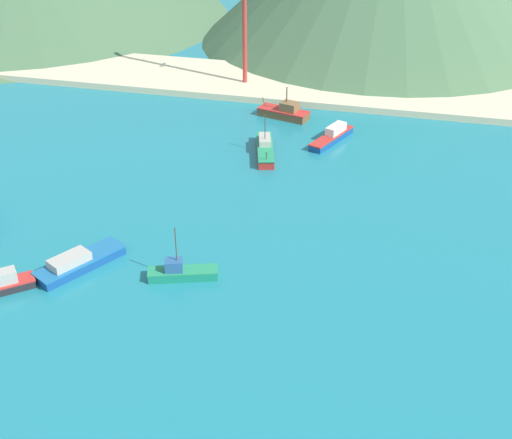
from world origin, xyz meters
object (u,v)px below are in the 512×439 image
fishing_boat_1 (181,272)px  fishing_boat_8 (265,148)px  fishing_boat_9 (78,262)px  fishing_boat_0 (332,136)px  fishing_boat_4 (285,112)px  radio_tower (244,1)px

fishing_boat_1 → fishing_boat_8: size_ratio=0.72×
fishing_boat_8 → fishing_boat_9: size_ratio=1.03×
fishing_boat_0 → fishing_boat_9: bearing=-118.5°
fishing_boat_9 → fishing_boat_0: bearing=61.5°
fishing_boat_4 → fishing_boat_8: 15.03m
fishing_boat_8 → fishing_boat_4: bearing=90.1°
radio_tower → fishing_boat_0: bearing=-46.0°
fishing_boat_1 → radio_tower: (-8.77, 62.41, 15.54)m
fishing_boat_1 → fishing_boat_4: 49.72m
fishing_boat_8 → radio_tower: 33.42m
fishing_boat_4 → radio_tower: radio_tower is taller
fishing_boat_0 → radio_tower: bearing=134.0°
fishing_boat_1 → fishing_boat_9: (-12.25, -0.99, 0.02)m
fishing_boat_8 → radio_tower: (-10.40, 27.74, 15.46)m
fishing_boat_8 → fishing_boat_9: (-13.88, -35.67, -0.06)m
fishing_boat_0 → fishing_boat_8: 11.84m
radio_tower → fishing_boat_8: bearing=-69.5°
fishing_boat_0 → radio_tower: size_ratio=0.33×
fishing_boat_0 → fishing_boat_9: (-23.25, -42.90, -0.06)m
fishing_boat_0 → fishing_boat_9: size_ratio=0.96×
fishing_boat_9 → fishing_boat_4: bearing=74.7°
fishing_boat_1 → fishing_boat_0: bearing=75.3°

